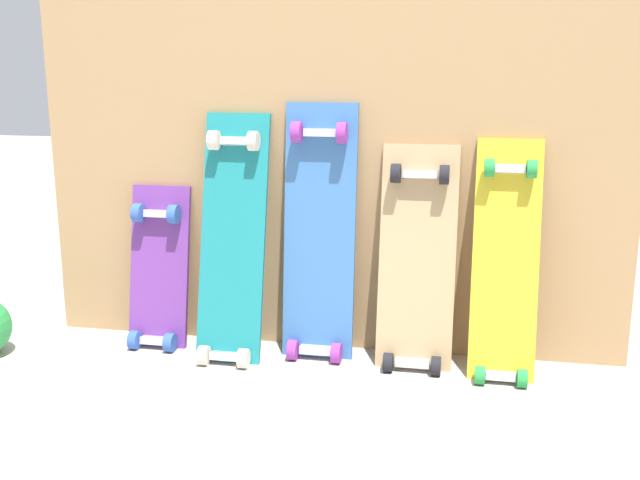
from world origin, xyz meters
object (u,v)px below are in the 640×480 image
skateboard_purple (158,277)px  skateboard_natural (417,269)px  skateboard_teal (232,249)px  skateboard_blue (319,243)px  skateboard_yellow (505,272)px

skateboard_purple → skateboard_natural: (0.83, -0.01, 0.07)m
skateboard_teal → skateboard_natural: skateboard_teal is taller
skateboard_teal → skateboard_natural: size_ratio=1.11×
skateboard_purple → skateboard_blue: bearing=1.3°
skateboard_blue → skateboard_yellow: bearing=-4.3°
skateboard_purple → skateboard_blue: (0.53, 0.01, 0.14)m
skateboard_purple → skateboard_teal: bearing=-8.5°
skateboard_purple → skateboard_teal: (0.26, -0.04, 0.12)m
skateboard_blue → skateboard_yellow: size_ratio=1.12×
skateboard_purple → skateboard_blue: 0.54m
skateboard_purple → skateboard_yellow: 1.09m
skateboard_purple → skateboard_yellow: (1.08, -0.03, 0.08)m
skateboard_blue → skateboard_yellow: 0.56m
skateboard_teal → skateboard_natural: (0.56, 0.03, -0.04)m
skateboard_purple → skateboard_blue: size_ratio=0.69×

